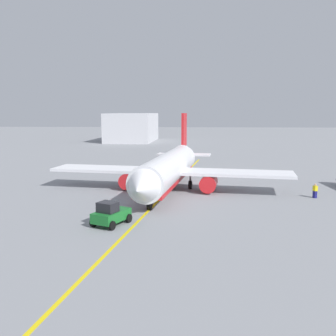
% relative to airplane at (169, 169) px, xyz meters
% --- Properties ---
extents(ground_plane, '(400.00, 400.00, 0.00)m').
position_rel_airplane_xyz_m(ground_plane, '(0.46, -0.06, -2.76)').
color(ground_plane, gray).
extents(airplane, '(30.42, 31.78, 9.89)m').
position_rel_airplane_xyz_m(airplane, '(0.00, 0.00, 0.00)').
color(airplane, white).
rests_on(airplane, ground).
extents(pushback_tug, '(4.11, 3.50, 2.20)m').
position_rel_airplane_xyz_m(pushback_tug, '(15.60, -4.35, -1.75)').
color(pushback_tug, '#196B28').
rests_on(pushback_tug, ground).
extents(refueling_worker, '(0.61, 0.50, 1.71)m').
position_rel_airplane_xyz_m(refueling_worker, '(3.33, 17.58, -1.94)').
color(refueling_worker, navy).
rests_on(refueling_worker, ground).
extents(safety_cone_nose, '(0.64, 0.64, 0.72)m').
position_rel_airplane_xyz_m(safety_cone_nose, '(13.19, -4.54, -2.40)').
color(safety_cone_nose, '#F2590F').
rests_on(safety_cone_nose, ground).
extents(distant_hangar, '(24.34, 15.98, 9.48)m').
position_rel_airplane_xyz_m(distant_hangar, '(-81.59, -17.27, 1.97)').
color(distant_hangar, silver).
rests_on(distant_hangar, ground).
extents(taxi_line_marking, '(65.55, 9.59, 0.01)m').
position_rel_airplane_xyz_m(taxi_line_marking, '(0.46, -0.06, -2.75)').
color(taxi_line_marking, yellow).
rests_on(taxi_line_marking, ground).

